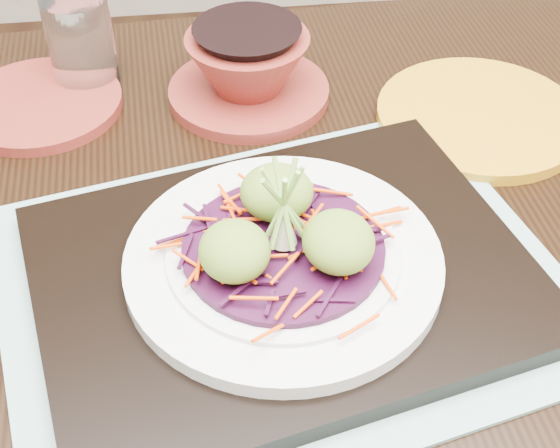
{
  "coord_description": "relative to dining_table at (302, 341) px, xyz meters",
  "views": [
    {
      "loc": [
        -0.1,
        -0.35,
        1.22
      ],
      "look_at": [
        -0.04,
        0.08,
        0.82
      ],
      "focal_mm": 50.0,
      "sensor_mm": 36.0,
      "label": 1
    }
  ],
  "objects": [
    {
      "name": "water_glass",
      "position": [
        -0.18,
        0.29,
        0.15
      ],
      "size": [
        0.07,
        0.07,
        0.09
      ],
      "primitive_type": "cylinder",
      "rotation": [
        0.0,
        0.0,
        0.01
      ],
      "color": "white",
      "rests_on": "dining_table"
    },
    {
      "name": "carrot_julienne",
      "position": [
        -0.02,
        -0.02,
        0.15
      ],
      "size": [
        0.18,
        0.18,
        0.01
      ],
      "primitive_type": null,
      "color": "#EB4304",
      "rests_on": "cabbage_bed"
    },
    {
      "name": "terracotta_bowl_set",
      "position": [
        -0.02,
        0.24,
        0.13
      ],
      "size": [
        0.18,
        0.18,
        0.07
      ],
      "rotation": [
        0.0,
        0.0,
        0.09
      ],
      "color": "maroon",
      "rests_on": "dining_table"
    },
    {
      "name": "cabbage_bed",
      "position": [
        -0.02,
        -0.02,
        0.14
      ],
      "size": [
        0.15,
        0.15,
        0.01
      ],
      "primitive_type": "cylinder",
      "color": "#330A25",
      "rests_on": "white_plate"
    },
    {
      "name": "terracotta_side_plate",
      "position": [
        -0.23,
        0.24,
        0.11
      ],
      "size": [
        0.17,
        0.17,
        0.01
      ],
      "primitive_type": "cylinder",
      "rotation": [
        0.0,
        0.0,
        0.1
      ],
      "color": "maroon",
      "rests_on": "dining_table"
    },
    {
      "name": "guacamole_scoops",
      "position": [
        -0.02,
        -0.02,
        0.16
      ],
      "size": [
        0.13,
        0.12,
        0.04
      ],
      "color": "olive",
      "rests_on": "cabbage_bed"
    },
    {
      "name": "white_plate",
      "position": [
        -0.02,
        -0.02,
        0.13
      ],
      "size": [
        0.24,
        0.24,
        0.02
      ],
      "color": "silver",
      "rests_on": "serving_tray"
    },
    {
      "name": "placemat",
      "position": [
        -0.02,
        -0.02,
        0.1
      ],
      "size": [
        0.49,
        0.42,
        0.0
      ],
      "primitive_type": "cube",
      "rotation": [
        0.0,
        0.0,
        0.23
      ],
      "color": "#86AEA6",
      "rests_on": "dining_table"
    },
    {
      "name": "yellow_plate",
      "position": [
        0.2,
        0.17,
        0.11
      ],
      "size": [
        0.23,
        0.23,
        0.01
      ],
      "primitive_type": "cylinder",
      "rotation": [
        0.0,
        0.0,
        0.19
      ],
      "color": "#B97B14",
      "rests_on": "dining_table"
    },
    {
      "name": "dining_table",
      "position": [
        0.0,
        0.0,
        0.0
      ],
      "size": [
        1.28,
        0.89,
        0.78
      ],
      "rotation": [
        0.0,
        0.0,
        0.05
      ],
      "color": "black",
      "rests_on": "ground"
    },
    {
      "name": "scallion_garnish",
      "position": [
        -0.02,
        -0.02,
        0.18
      ],
      "size": [
        0.06,
        0.06,
        0.08
      ],
      "primitive_type": null,
      "color": "#85BC4B",
      "rests_on": "cabbage_bed"
    },
    {
      "name": "serving_tray",
      "position": [
        -0.02,
        -0.02,
        0.11
      ],
      "size": [
        0.42,
        0.35,
        0.02
      ],
      "primitive_type": "cube",
      "rotation": [
        0.0,
        0.0,
        0.23
      ],
      "color": "black",
      "rests_on": "placemat"
    }
  ]
}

